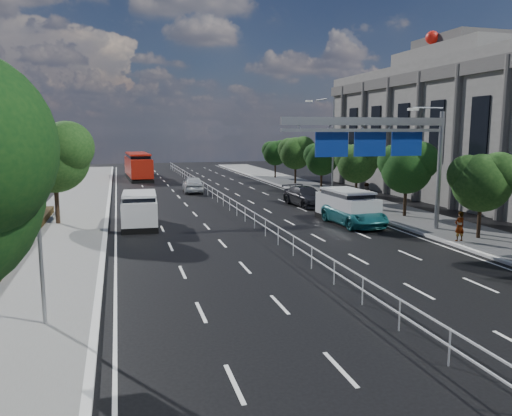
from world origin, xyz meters
name	(u,v)px	position (x,y,z in m)	size (l,w,h in m)	color
ground	(352,298)	(0.00, 0.00, 0.00)	(160.00, 160.00, 0.00)	black
sidewalk_near	(11,329)	(-11.50, 0.00, 0.07)	(5.00, 140.00, 0.14)	slate
kerb_near	(96,320)	(-9.00, 0.00, 0.07)	(0.25, 140.00, 0.15)	silver
median_fence	(225,201)	(0.00, 22.50, 0.53)	(0.05, 85.00, 1.02)	silver
toilet_sign	(23,236)	(-10.95, 0.00, 2.94)	(1.62, 0.18, 4.34)	gray
overhead_gantry	(383,139)	(6.74, 10.05, 5.61)	(10.24, 0.38, 7.45)	gray
streetlight_far	(330,140)	(10.50, 26.00, 5.21)	(2.78, 2.40, 9.00)	gray
civic_hall	(485,128)	(23.72, 22.00, 6.27)	(14.40, 36.00, 14.35)	slate
near_tree_back	(55,154)	(-11.94, 17.97, 4.61)	(4.84, 4.51, 6.69)	black
far_tree_c	(483,179)	(11.24, 6.98, 3.43)	(3.52, 3.28, 4.94)	black
far_tree_d	(407,165)	(11.25, 14.48, 3.69)	(3.85, 3.59, 5.34)	black
far_tree_e	(358,161)	(11.25, 21.98, 3.56)	(3.63, 3.38, 5.13)	black
far_tree_f	(322,157)	(11.24, 29.48, 3.49)	(3.52, 3.28, 5.02)	black
far_tree_g	(296,151)	(11.25, 36.98, 3.75)	(3.96, 3.69, 5.45)	black
far_tree_h	(276,152)	(11.24, 44.48, 3.42)	(3.41, 3.18, 4.91)	black
white_minivan	(140,210)	(-6.89, 16.17, 1.07)	(2.42, 5.13, 2.19)	black
red_bus	(138,166)	(-5.67, 48.53, 1.71)	(3.18, 11.10, 3.28)	black
near_car_silver	(193,184)	(-1.00, 33.11, 0.81)	(1.91, 4.74, 1.62)	#B9BDC1
near_car_dark	(144,169)	(-4.70, 54.93, 0.84)	(1.78, 5.10, 1.68)	black
silver_minivan	(347,206)	(6.50, 14.00, 1.08)	(2.46, 5.38, 2.20)	black
parked_car_teal	(354,214)	(6.50, 12.86, 0.75)	(2.50, 5.42, 1.51)	#176168
parked_car_dark	(306,196)	(6.54, 21.65, 0.78)	(2.19, 5.39, 1.57)	black
pedestrian_a	(460,226)	(9.60, 6.56, 0.96)	(0.60, 0.39, 1.63)	gray
pedestrian_b	(366,195)	(10.25, 18.49, 1.12)	(0.95, 0.74, 1.96)	gray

